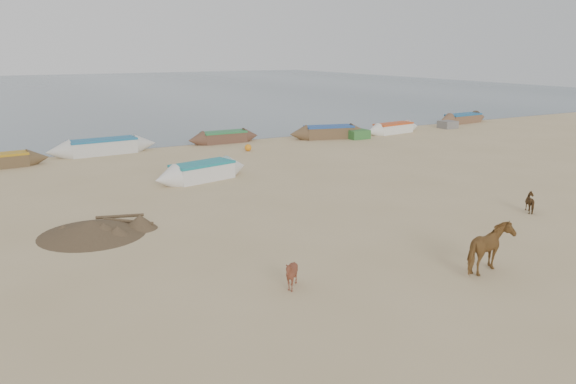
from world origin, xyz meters
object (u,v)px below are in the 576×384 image
object	(u,v)px
calf_front	(291,274)
cow_adult	(490,249)
calf_right	(532,203)
near_canoe	(203,171)

from	to	relation	value
calf_front	cow_adult	bearing A→B (deg)	65.87
calf_right	near_canoe	distance (m)	15.19
cow_adult	calf_right	bearing A→B (deg)	-76.04
calf_front	near_canoe	world-z (taller)	near_canoe
calf_front	calf_right	bearing A→B (deg)	91.60
calf_front	near_canoe	xyz separation A→B (m)	(2.64, 13.62, 0.00)
near_canoe	cow_adult	bearing A→B (deg)	-92.76
cow_adult	calf_front	xyz separation A→B (m)	(-5.64, 1.77, -0.29)
cow_adult	calf_right	distance (m)	7.42
calf_right	near_canoe	size ratio (longest dim) A/B	0.15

